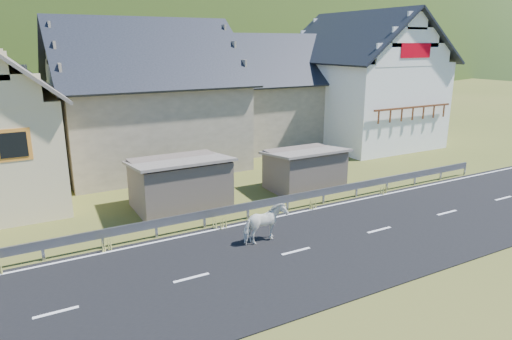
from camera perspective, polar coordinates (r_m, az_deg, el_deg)
ground at (r=16.73m, az=5.01°, el=-10.21°), size 160.00×160.00×0.00m
road at (r=16.72m, az=5.01°, el=-10.15°), size 60.00×7.00×0.04m
lane_markings at (r=16.71m, az=5.02°, el=-10.07°), size 60.00×6.60×0.01m
guardrail at (r=19.42m, az=-1.01°, el=-4.60°), size 28.10×0.09×0.75m
shed_left at (r=20.95m, az=-9.50°, el=-1.74°), size 4.30×3.30×2.40m
shed_right at (r=23.42m, az=6.07°, el=-0.02°), size 3.80×2.90×2.20m
house_stone_a at (r=28.57m, az=-13.75°, el=9.86°), size 10.80×9.80×8.90m
house_stone_b at (r=34.38m, az=1.86°, el=10.52°), size 9.80×8.80×8.10m
house_white at (r=35.45m, az=12.98°, el=11.63°), size 8.80×10.80×9.70m
mountain at (r=194.82m, az=-24.79°, el=6.10°), size 440.00×280.00×260.00m
horse at (r=17.11m, az=1.10°, el=-6.74°), size 1.03×1.81×1.45m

